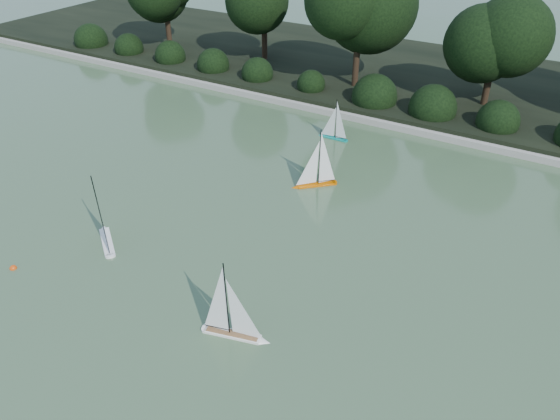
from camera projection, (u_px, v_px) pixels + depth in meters
name	position (u px, v px, depth m)	size (l,w,h in m)	color
ground	(246.00, 340.00, 8.71)	(80.00, 80.00, 0.00)	#354F2F
pond_coping	(425.00, 132.00, 15.18)	(40.00, 0.35, 0.18)	gray
far_bank	(463.00, 87.00, 18.04)	(40.00, 8.00, 0.30)	black
tree_line	(509.00, 25.00, 15.04)	(26.31, 3.93, 4.39)	black
shrub_hedge	(436.00, 109.00, 15.64)	(29.10, 1.10, 1.10)	black
sailboat_white_a	(105.00, 230.00, 10.84)	(1.06, 0.86, 1.67)	white
sailboat_white_b	(237.00, 325.00, 8.64)	(1.17, 0.46, 1.60)	white
sailboat_orange	(313.00, 177.00, 12.71)	(0.91, 0.87, 1.53)	#D15900
sailboat_teal	(332.00, 132.00, 14.94)	(0.90, 0.15, 1.23)	#0D8174
race_buoy	(13.00, 268.00, 10.23)	(0.13, 0.13, 0.13)	#E5470C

